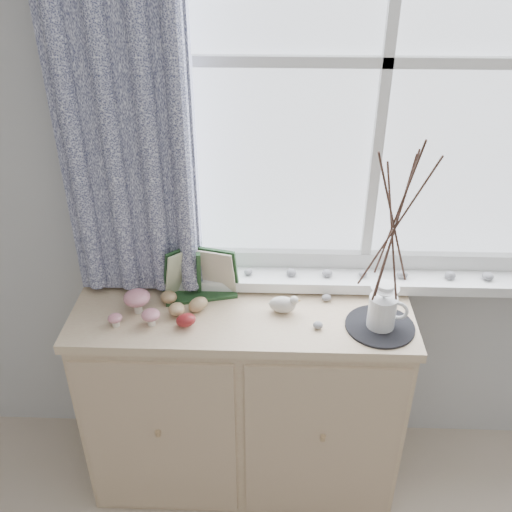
# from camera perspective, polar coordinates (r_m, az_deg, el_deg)

# --- Properties ---
(sideboard) EXTENTS (1.20, 0.45, 0.85)m
(sideboard) POSITION_cam_1_polar(r_m,az_deg,el_deg) (2.30, -1.24, -13.87)
(sideboard) COLOR beige
(sideboard) RESTS_ON ground
(botanical_book) EXTENTS (0.32, 0.20, 0.21)m
(botanical_book) POSITION_cam_1_polar(r_m,az_deg,el_deg) (2.02, -5.80, -1.96)
(botanical_book) COLOR #1E3F20
(botanical_book) RESTS_ON sideboard
(toadstool_cluster) EXTENTS (0.18, 0.15, 0.09)m
(toadstool_cluster) POSITION_cam_1_polar(r_m,az_deg,el_deg) (2.00, -11.76, -4.78)
(toadstool_cluster) COLOR silver
(toadstool_cluster) RESTS_ON sideboard
(wooden_eggs) EXTENTS (0.17, 0.17, 0.07)m
(wooden_eggs) POSITION_cam_1_polar(r_m,az_deg,el_deg) (2.00, -7.39, -5.13)
(wooden_eggs) COLOR tan
(wooden_eggs) RESTS_ON sideboard
(songbird_figurine) EXTENTS (0.13, 0.07, 0.07)m
(songbird_figurine) POSITION_cam_1_polar(r_m,az_deg,el_deg) (1.99, 2.67, -4.79)
(songbird_figurine) COLOR beige
(songbird_figurine) RESTS_ON sideboard
(crocheted_doily) EXTENTS (0.23, 0.23, 0.01)m
(crocheted_doily) POSITION_cam_1_polar(r_m,az_deg,el_deg) (1.98, 12.28, -6.87)
(crocheted_doily) COLOR black
(crocheted_doily) RESTS_ON sideboard
(twig_pitcher) EXTENTS (0.31, 0.31, 0.71)m
(twig_pitcher) POSITION_cam_1_polar(r_m,az_deg,el_deg) (1.77, 13.74, 3.45)
(twig_pitcher) COLOR silver
(twig_pitcher) RESTS_ON crocheted_doily
(sideboard_pebbles) EXTENTS (0.33, 0.23, 0.02)m
(sideboard_pebbles) POSITION_cam_1_polar(r_m,az_deg,el_deg) (2.02, 7.33, -5.24)
(sideboard_pebbles) COLOR #99999C
(sideboard_pebbles) RESTS_ON sideboard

